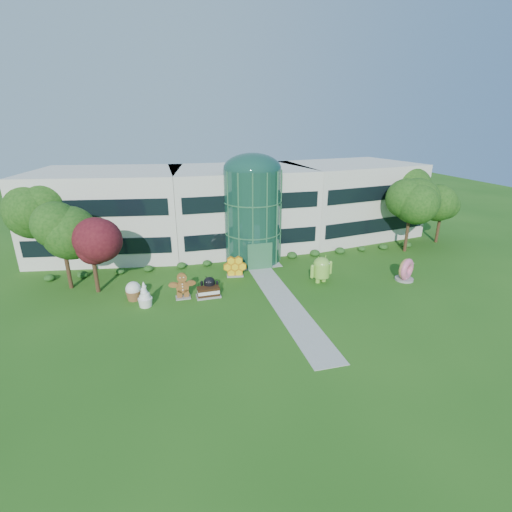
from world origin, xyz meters
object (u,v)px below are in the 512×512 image
object	(u,v)px
android_black	(209,284)
gingerbread	(182,285)
donut	(406,269)
android_green	(321,268)

from	to	relation	value
android_black	gingerbread	bearing A→B (deg)	-159.72
donut	gingerbread	world-z (taller)	gingerbread
donut	android_black	bearing A→B (deg)	145.31
android_green	android_black	distance (m)	10.61
android_green	gingerbread	size ratio (longest dim) A/B	1.14
donut	gingerbread	size ratio (longest dim) A/B	0.87
android_green	android_black	xyz separation A→B (m)	(-10.59, 0.15, -0.52)
android_black	donut	bearing A→B (deg)	8.96
android_black	donut	size ratio (longest dim) A/B	0.84
donut	gingerbread	distance (m)	20.98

